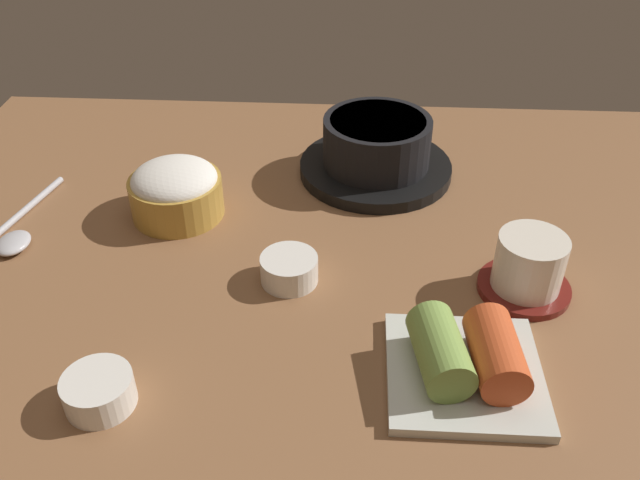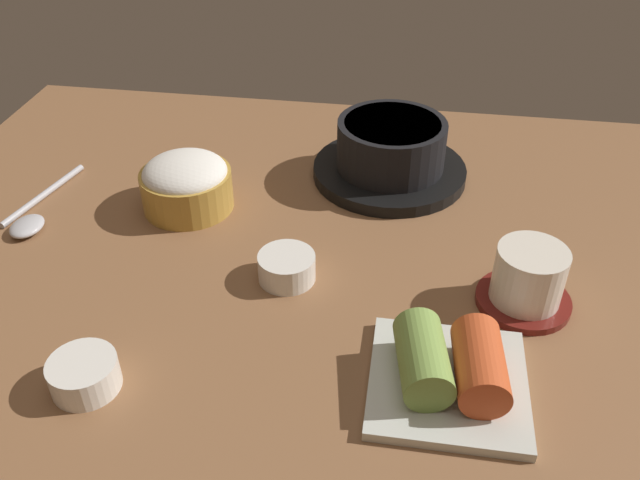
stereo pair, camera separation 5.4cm
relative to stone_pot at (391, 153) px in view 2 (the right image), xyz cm
name	(u,v)px [view 2 (the right image)]	position (x,y,z in cm)	size (l,w,h in cm)	color
dining_table	(305,257)	(-8.15, -17.25, -4.52)	(100.00, 76.00, 2.00)	brown
stone_pot	(391,153)	(0.00, 0.00, 0.00)	(19.75, 19.75, 7.75)	black
rice_bowl	(186,183)	(-23.62, -10.77, -0.18)	(10.90, 10.90, 6.66)	#B78C38
tea_cup_with_saucer	(528,279)	(15.04, -22.76, -0.37)	(9.44, 9.44, 6.59)	maroon
banchan_cup_center	(287,266)	(-9.18, -22.46, -1.93)	(6.03, 6.03, 2.93)	white
kimchi_plate	(450,370)	(7.55, -34.96, -1.36)	(13.66, 13.66, 5.34)	silver
side_bowl_near	(84,373)	(-23.66, -39.67, -1.93)	(6.04, 6.04, 2.94)	white
spoon	(32,216)	(-40.93, -16.54, -2.90)	(5.47, 16.59, 1.35)	#B7B7BC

